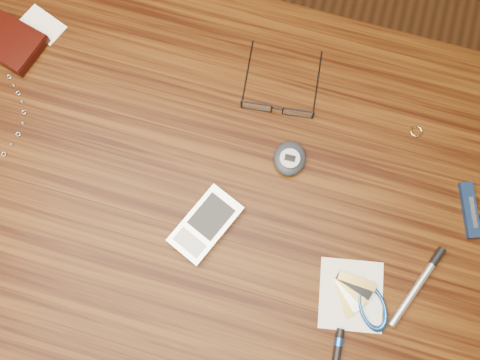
{
  "coord_description": "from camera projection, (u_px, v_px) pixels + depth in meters",
  "views": [
    {
      "loc": [
        0.14,
        -0.2,
        1.58
      ],
      "look_at": [
        0.07,
        0.01,
        0.76
      ],
      "focal_mm": 40.0,
      "sensor_mm": 36.0,
      "label": 1
    }
  ],
  "objects": [
    {
      "name": "eyeglasses",
      "position": [
        278.0,
        106.0,
        0.88
      ],
      "size": [
        0.14,
        0.14,
        0.03
      ],
      "color": "black",
      "rests_on": "desk"
    },
    {
      "name": "black_blue_pen",
      "position": [
        337.0,
        357.0,
        0.78
      ],
      "size": [
        0.02,
        0.09,
        0.01
      ],
      "color": "black",
      "rests_on": "desk"
    },
    {
      "name": "wallet_and_card",
      "position": [
        12.0,
        43.0,
        0.91
      ],
      "size": [
        0.13,
        0.14,
        0.02
      ],
      "color": "black",
      "rests_on": "desk"
    },
    {
      "name": "pda_phone",
      "position": [
        206.0,
        225.0,
        0.83
      ],
      "size": [
        0.1,
        0.13,
        0.02
      ],
      "color": "silver",
      "rests_on": "desk"
    },
    {
      "name": "silver_pen",
      "position": [
        421.0,
        280.0,
        0.81
      ],
      "size": [
        0.06,
        0.14,
        0.01
      ],
      "color": "silver",
      "rests_on": "desk"
    },
    {
      "name": "desk",
      "position": [
        198.0,
        191.0,
        0.96
      ],
      "size": [
        1.0,
        0.7,
        0.75
      ],
      "color": "#381D08",
      "rests_on": "ground"
    },
    {
      "name": "gold_ring",
      "position": [
        416.0,
        132.0,
        0.88
      ],
      "size": [
        0.03,
        0.03,
        0.0
      ],
      "primitive_type": "torus",
      "rotation": [
        0.0,
        0.0,
        -0.34
      ],
      "color": "tan",
      "rests_on": "desk"
    },
    {
      "name": "pedometer",
      "position": [
        290.0,
        158.0,
        0.86
      ],
      "size": [
        0.05,
        0.06,
        0.02
      ],
      "color": "#20252B",
      "rests_on": "desk"
    },
    {
      "name": "notepad_keys",
      "position": [
        362.0,
        300.0,
        0.81
      ],
      "size": [
        0.13,
        0.12,
        0.01
      ],
      "color": "silver",
      "rests_on": "desk"
    },
    {
      "name": "pocket_knife",
      "position": [
        470.0,
        210.0,
        0.84
      ],
      "size": [
        0.05,
        0.09,
        0.01
      ],
      "color": "#0C1B35",
      "rests_on": "desk"
    },
    {
      "name": "ground",
      "position": [
        215.0,
        243.0,
        1.59
      ],
      "size": [
        3.8,
        3.8,
        0.0
      ],
      "primitive_type": "plane",
      "color": "#472814",
      "rests_on": "ground"
    }
  ]
}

